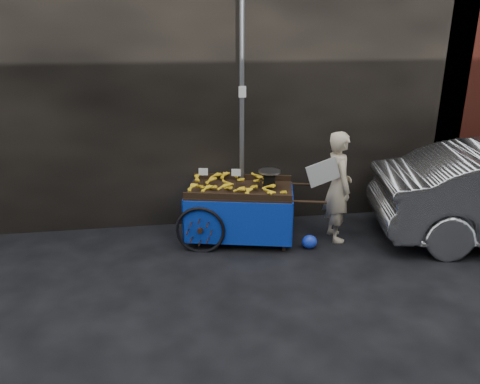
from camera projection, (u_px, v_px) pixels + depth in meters
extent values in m
plane|color=black|center=(235.00, 262.00, 7.16)|extent=(80.00, 80.00, 0.00)
cube|color=black|center=(161.00, 78.00, 8.59)|extent=(11.00, 2.00, 5.00)
cylinder|color=slate|center=(242.00, 116.00, 7.73)|extent=(0.08, 0.08, 4.00)
cube|color=white|center=(242.00, 92.00, 7.55)|extent=(0.12, 0.02, 0.18)
cube|color=black|center=(240.00, 191.00, 7.69)|extent=(1.89, 1.42, 0.06)
cube|color=black|center=(242.00, 177.00, 8.13)|extent=(1.66, 0.43, 0.11)
cube|color=black|center=(237.00, 197.00, 7.20)|extent=(1.66, 0.43, 0.11)
cube|color=black|center=(285.00, 226.00, 7.38)|extent=(0.06, 0.06, 0.85)
cube|color=black|center=(284.00, 207.00, 8.17)|extent=(0.06, 0.06, 0.85)
cylinder|color=black|center=(310.00, 202.00, 7.20)|extent=(0.53, 0.16, 0.04)
cylinder|color=black|center=(307.00, 184.00, 8.00)|extent=(0.53, 0.16, 0.04)
torus|color=black|center=(200.00, 230.00, 7.36)|extent=(0.79, 0.24, 0.79)
torus|color=black|center=(210.00, 204.00, 8.43)|extent=(0.79, 0.24, 0.79)
cylinder|color=black|center=(206.00, 216.00, 7.89)|extent=(0.33, 1.17, 0.05)
cube|color=navy|center=(237.00, 224.00, 7.30)|extent=(1.69, 0.42, 0.72)
cube|color=navy|center=(242.00, 200.00, 8.32)|extent=(1.69, 0.42, 0.72)
cube|color=navy|center=(189.00, 209.00, 7.88)|extent=(0.28, 1.08, 0.72)
cube|color=navy|center=(292.00, 213.00, 7.74)|extent=(0.28, 1.08, 0.72)
cube|color=black|center=(269.00, 180.00, 7.64)|extent=(0.22, 0.19, 0.17)
cylinder|color=silver|center=(269.00, 171.00, 7.59)|extent=(0.43, 0.43, 0.03)
cube|color=white|center=(203.00, 172.00, 7.51)|extent=(0.15, 0.04, 0.12)
cube|color=white|center=(236.00, 173.00, 7.46)|extent=(0.15, 0.04, 0.12)
imported|color=#BBAA8B|center=(338.00, 187.00, 7.66)|extent=(0.44, 0.67, 1.84)
cube|color=silver|center=(323.00, 172.00, 7.33)|extent=(0.59, 0.04, 0.50)
ellipsoid|color=blue|center=(309.00, 242.00, 7.56)|extent=(0.25, 0.20, 0.22)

